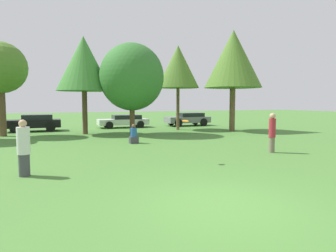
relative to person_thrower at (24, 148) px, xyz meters
The scene contains 13 objects.
ground_plane 6.03m from the person_thrower, 47.47° to the right, with size 120.00×120.00×0.00m, color #477A33.
person_thrower is the anchor object (origin of this frame).
person_catcher 9.73m from the person_thrower, ahead, with size 0.29×0.29×1.73m.
frisbee 5.30m from the person_thrower, ahead, with size 0.24×0.24×0.07m.
bystander_sitting 7.43m from the person_thrower, 47.64° to the left, with size 0.46×0.38×1.03m.
tree_1 12.57m from the person_thrower, 98.79° to the left, with size 3.26×3.26×6.03m.
tree_2 12.30m from the person_thrower, 74.00° to the left, with size 3.70×3.70×6.66m.
tree_3 11.83m from the person_thrower, 57.60° to the left, with size 4.30×4.30×6.14m.
tree_4 16.17m from the person_thrower, 47.97° to the left, with size 3.33×3.33×6.65m.
tree_5 17.22m from the person_thrower, 33.28° to the left, with size 4.31×4.31×7.60m.
parked_car_black 14.72m from the person_thrower, 90.22° to the left, with size 3.89×1.94×1.26m.
parked_car_white 16.82m from the person_thrower, 65.38° to the left, with size 4.33×1.99×1.09m.
parked_car_grey 19.78m from the person_thrower, 48.79° to the left, with size 4.13×2.02×1.20m.
Camera 1 is at (-3.47, -5.20, 2.21)m, focal length 31.39 mm.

